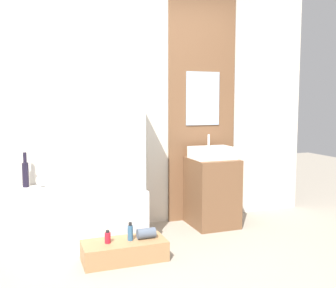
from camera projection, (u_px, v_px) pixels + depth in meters
The scene contains 13 objects.
ground_plane at pixel (195, 285), 2.91m from camera, with size 12.00×12.00×0.00m, color gray.
wall_tiled_back at pixel (136, 107), 4.24m from camera, with size 4.20×0.06×2.60m, color beige.
wall_wood_accent at pixel (202, 106), 4.45m from camera, with size 0.81×0.04×2.60m.
bathtub at pixel (82, 215), 3.77m from camera, with size 1.15×0.68×0.53m.
glass_shower_screen at pixel (137, 129), 3.83m from camera, with size 0.01×0.57×1.12m, color silver.
wooden_step_bench at pixel (124, 251), 3.36m from camera, with size 0.71×0.32×0.17m, color #997047.
vanity_cabinet at pixel (212, 192), 4.30m from camera, with size 0.47×0.51×0.74m, color brown.
sink at pixel (212, 153), 4.25m from camera, with size 0.45×0.34×0.26m.
vase_tall_dark at pixel (25, 173), 3.80m from camera, with size 0.06×0.06×0.34m.
vase_round_light at pixel (42, 180), 3.83m from camera, with size 0.13×0.13×0.13m, color silver.
bottle_soap_primary at pixel (108, 237), 3.29m from camera, with size 0.05×0.05×0.11m.
bottle_soap_secondary at pixel (130, 232), 3.36m from camera, with size 0.05×0.05×0.16m.
towel_roll at pixel (146, 233), 3.41m from camera, with size 0.09×0.09×0.16m, color #4C5666.
Camera 1 is at (-1.14, -2.54, 1.35)m, focal length 42.00 mm.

